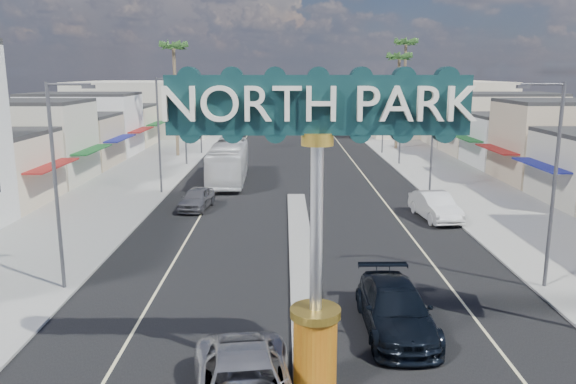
{
  "coord_description": "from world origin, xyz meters",
  "views": [
    {
      "loc": [
        -0.91,
        -13.32,
        9.38
      ],
      "look_at": [
        -0.74,
        12.09,
        3.94
      ],
      "focal_mm": 35.0,
      "sensor_mm": 36.0,
      "label": 1
    }
  ],
  "objects_px": {
    "traffic_signal_left": "(203,123)",
    "palm_right_far": "(406,49)",
    "city_bus": "(228,162)",
    "car_parked_right": "(435,206)",
    "gateway_sign": "(317,198)",
    "traffic_signal_right": "(383,123)",
    "streetlight_r_near": "(551,176)",
    "car_parked_left": "(197,198)",
    "palm_right_mid": "(399,62)",
    "streetlight_l_far": "(202,110)",
    "streetlight_l_near": "(59,177)",
    "streetlight_r_mid": "(431,129)",
    "streetlight_r_far": "(382,110)",
    "palm_left_far": "(174,52)",
    "suv_right": "(396,309)",
    "streetlight_l_mid": "(161,129)"
  },
  "relations": [
    {
      "from": "streetlight_l_near",
      "to": "city_bus",
      "type": "height_order",
      "value": "streetlight_l_near"
    },
    {
      "from": "traffic_signal_right",
      "to": "palm_right_mid",
      "type": "bearing_deg",
      "value": 72.37
    },
    {
      "from": "gateway_sign",
      "to": "streetlight_r_mid",
      "type": "relative_size",
      "value": 1.02
    },
    {
      "from": "traffic_signal_left",
      "to": "palm_right_far",
      "type": "bearing_deg",
      "value": 36.67
    },
    {
      "from": "suv_right",
      "to": "gateway_sign",
      "type": "bearing_deg",
      "value": -129.52
    },
    {
      "from": "streetlight_r_near",
      "to": "city_bus",
      "type": "distance_m",
      "value": 30.03
    },
    {
      "from": "streetlight_r_near",
      "to": "streetlight_l_mid",
      "type": "bearing_deg",
      "value": 136.21
    },
    {
      "from": "streetlight_r_mid",
      "to": "suv_right",
      "type": "bearing_deg",
      "value": -106.74
    },
    {
      "from": "city_bus",
      "to": "car_parked_right",
      "type": "bearing_deg",
      "value": -42.74
    },
    {
      "from": "streetlight_r_mid",
      "to": "traffic_signal_right",
      "type": "bearing_deg",
      "value": 95.1
    },
    {
      "from": "gateway_sign",
      "to": "palm_right_far",
      "type": "relative_size",
      "value": 0.65
    },
    {
      "from": "streetlight_l_mid",
      "to": "palm_right_mid",
      "type": "bearing_deg",
      "value": 47.97
    },
    {
      "from": "streetlight_l_near",
      "to": "streetlight_r_far",
      "type": "bearing_deg",
      "value": 63.58
    },
    {
      "from": "streetlight_r_mid",
      "to": "palm_left_far",
      "type": "xyz_separation_m",
      "value": [
        -23.43,
        20.0,
        6.43
      ]
    },
    {
      "from": "streetlight_l_far",
      "to": "car_parked_left",
      "type": "height_order",
      "value": "streetlight_l_far"
    },
    {
      "from": "streetlight_r_far",
      "to": "suv_right",
      "type": "relative_size",
      "value": 1.51
    },
    {
      "from": "traffic_signal_right",
      "to": "streetlight_l_far",
      "type": "height_order",
      "value": "streetlight_l_far"
    },
    {
      "from": "traffic_signal_left",
      "to": "palm_left_far",
      "type": "xyz_separation_m",
      "value": [
        -3.82,
        6.01,
        7.22
      ]
    },
    {
      "from": "streetlight_l_far",
      "to": "car_parked_right",
      "type": "distance_m",
      "value": 35.92
    },
    {
      "from": "streetlight_l_mid",
      "to": "city_bus",
      "type": "height_order",
      "value": "streetlight_l_mid"
    },
    {
      "from": "streetlight_r_mid",
      "to": "city_bus",
      "type": "distance_m",
      "value": 17.31
    },
    {
      "from": "palm_left_far",
      "to": "traffic_signal_left",
      "type": "bearing_deg",
      "value": -57.57
    },
    {
      "from": "traffic_signal_right",
      "to": "palm_right_far",
      "type": "distance_m",
      "value": 20.59
    },
    {
      "from": "streetlight_l_far",
      "to": "palm_right_mid",
      "type": "xyz_separation_m",
      "value": [
        23.43,
        4.0,
        5.54
      ]
    },
    {
      "from": "gateway_sign",
      "to": "car_parked_left",
      "type": "xyz_separation_m",
      "value": [
        -7.02,
        22.87,
        -5.17
      ]
    },
    {
      "from": "traffic_signal_right",
      "to": "streetlight_l_near",
      "type": "bearing_deg",
      "value": -119.99
    },
    {
      "from": "streetlight_r_far",
      "to": "palm_right_far",
      "type": "height_order",
      "value": "palm_right_far"
    },
    {
      "from": "gateway_sign",
      "to": "streetlight_l_far",
      "type": "distance_m",
      "value": 51.1
    },
    {
      "from": "traffic_signal_right",
      "to": "car_parked_left",
      "type": "height_order",
      "value": "traffic_signal_right"
    },
    {
      "from": "streetlight_r_mid",
      "to": "suv_right",
      "type": "height_order",
      "value": "streetlight_r_mid"
    },
    {
      "from": "streetlight_l_far",
      "to": "streetlight_r_mid",
      "type": "bearing_deg",
      "value": -46.52
    },
    {
      "from": "traffic_signal_left",
      "to": "streetlight_r_far",
      "type": "xyz_separation_m",
      "value": [
        19.62,
        8.01,
        0.79
      ]
    },
    {
      "from": "car_parked_right",
      "to": "palm_left_far",
      "type": "bearing_deg",
      "value": 120.99
    },
    {
      "from": "streetlight_r_far",
      "to": "car_parked_right",
      "type": "xyz_separation_m",
      "value": [
        -1.54,
        -29.99,
        -4.2
      ]
    },
    {
      "from": "gateway_sign",
      "to": "traffic_signal_right",
      "type": "bearing_deg",
      "value": 77.67
    },
    {
      "from": "suv_right",
      "to": "palm_right_mid",
      "type": "bearing_deg",
      "value": 78.48
    },
    {
      "from": "streetlight_l_far",
      "to": "streetlight_r_mid",
      "type": "relative_size",
      "value": 1.0
    },
    {
      "from": "streetlight_l_near",
      "to": "palm_left_far",
      "type": "distance_m",
      "value": 40.59
    },
    {
      "from": "streetlight_l_mid",
      "to": "streetlight_l_near",
      "type": "bearing_deg",
      "value": -90.0
    },
    {
      "from": "gateway_sign",
      "to": "suv_right",
      "type": "bearing_deg",
      "value": 50.91
    },
    {
      "from": "streetlight_l_near",
      "to": "streetlight_r_mid",
      "type": "distance_m",
      "value": 28.9
    },
    {
      "from": "streetlight_r_near",
      "to": "car_parked_left",
      "type": "relative_size",
      "value": 2.02
    },
    {
      "from": "suv_right",
      "to": "city_bus",
      "type": "height_order",
      "value": "city_bus"
    },
    {
      "from": "streetlight_r_near",
      "to": "car_parked_left",
      "type": "distance_m",
      "value": 23.31
    },
    {
      "from": "palm_right_far",
      "to": "suv_right",
      "type": "bearing_deg",
      "value": -101.89
    },
    {
      "from": "traffic_signal_right",
      "to": "streetlight_r_far",
      "type": "xyz_separation_m",
      "value": [
        1.25,
        8.01,
        0.79
      ]
    },
    {
      "from": "streetlight_r_near",
      "to": "palm_left_far",
      "type": "height_order",
      "value": "palm_left_far"
    },
    {
      "from": "palm_right_mid",
      "to": "city_bus",
      "type": "bearing_deg",
      "value": -131.87
    },
    {
      "from": "palm_right_far",
      "to": "car_parked_left",
      "type": "xyz_separation_m",
      "value": [
        -22.02,
        -37.15,
        -11.63
      ]
    },
    {
      "from": "palm_right_far",
      "to": "traffic_signal_right",
      "type": "bearing_deg",
      "value": -107.9
    }
  ]
}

